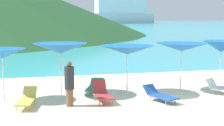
# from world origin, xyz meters

# --- Properties ---
(ground_plane) EXTENTS (50.00, 100.00, 0.30)m
(ground_plane) POSITION_xyz_m (0.00, 10.00, -0.15)
(ground_plane) COLOR beige
(ocean_water) EXTENTS (650.00, 440.00, 0.02)m
(ocean_water) POSITION_xyz_m (0.00, 228.06, 0.01)
(ocean_water) COLOR #38B7CC
(ocean_water) RESTS_ON ground_plane
(umbrella_0) EXTENTS (1.93, 1.93, 2.05)m
(umbrella_0) POSITION_xyz_m (-6.11, 2.83, 1.85)
(umbrella_0) COLOR silver
(umbrella_0) RESTS_ON ground_plane
(umbrella_1) EXTENTS (2.42, 2.42, 2.19)m
(umbrella_1) POSITION_xyz_m (-3.84, 3.28, 1.97)
(umbrella_1) COLOR silver
(umbrella_1) RESTS_ON ground_plane
(umbrella_2) EXTENTS (2.46, 2.46, 2.07)m
(umbrella_2) POSITION_xyz_m (-1.10, 2.77, 1.88)
(umbrella_2) COLOR silver
(umbrella_2) RESTS_ON ground_plane
(umbrella_3) EXTENTS (2.32, 2.32, 2.14)m
(umbrella_3) POSITION_xyz_m (1.38, 2.78, 1.95)
(umbrella_3) COLOR silver
(umbrella_3) RESTS_ON ground_plane
(umbrella_4) EXTENTS (1.89, 1.89, 2.14)m
(umbrella_4) POSITION_xyz_m (3.85, 3.65, 1.86)
(umbrella_4) COLOR silver
(umbrella_4) RESTS_ON ground_plane
(lounge_chair_0) EXTENTS (0.63, 1.45, 0.78)m
(lounge_chair_0) POSITION_xyz_m (-2.42, 1.71, 0.34)
(lounge_chair_0) COLOR #A53333
(lounge_chair_0) RESTS_ON ground_plane
(lounge_chair_2) EXTENTS (1.09, 1.65, 0.54)m
(lounge_chair_2) POSITION_xyz_m (-2.38, 3.34, 0.27)
(lounge_chair_2) COLOR #268C66
(lounge_chair_2) RESTS_ON ground_plane
(lounge_chair_3) EXTENTS (0.83, 1.64, 0.62)m
(lounge_chair_3) POSITION_xyz_m (-5.25, 1.64, 0.28)
(lounge_chair_3) COLOR #D8BF4C
(lounge_chair_3) RESTS_ON ground_plane
(lounge_chair_4) EXTENTS (1.12, 1.52, 0.61)m
(lounge_chair_4) POSITION_xyz_m (2.76, 1.68, 0.27)
(lounge_chair_4) COLOR white
(lounge_chair_4) RESTS_ON ground_plane
(lounge_chair_5) EXTENTS (1.07, 1.63, 0.57)m
(lounge_chair_5) POSITION_xyz_m (-0.24, 1.19, 0.27)
(lounge_chair_5) COLOR #1E478C
(lounge_chair_5) RESTS_ON ground_plane
(beachgoer_0) EXTENTS (0.35, 0.35, 1.66)m
(beachgoer_0) POSITION_xyz_m (-3.71, 1.35, 0.87)
(beachgoer_0) COLOR brown
(beachgoer_0) RESTS_ON ground_plane
(cruise_ship) EXTENTS (46.05, 16.17, 19.04)m
(cruise_ship) POSITION_xyz_m (53.97, 202.81, 7.13)
(cruise_ship) COLOR silver
(cruise_ship) RESTS_ON ocean_water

